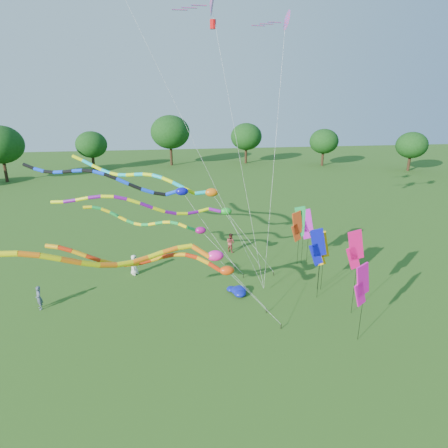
{
  "coord_description": "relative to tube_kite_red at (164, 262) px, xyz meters",
  "views": [
    {
      "loc": [
        -3.52,
        -17.96,
        12.54
      ],
      "look_at": [
        -0.12,
        4.68,
        4.8
      ],
      "focal_mm": 30.0,
      "sensor_mm": 36.0,
      "label": 1
    }
  ],
  "objects": [
    {
      "name": "tube_kite_red",
      "position": [
        0.0,
        0.0,
        0.0
      ],
      "size": [
        12.03,
        1.39,
        6.12
      ],
      "rotation": [
        0.0,
        0.0,
        -0.11
      ],
      "color": "black",
      "rests_on": "ground"
    },
    {
      "name": "banner_pole_magenta_b",
      "position": [
        10.9,
        0.21,
        -0.08
      ],
      "size": [
        1.16,
        0.09,
        5.47
      ],
      "rotation": [
        0.0,
        0.0,
        0.01
      ],
      "color": "black",
      "rests_on": "ground"
    },
    {
      "name": "delta_kite_high_c",
      "position": [
        8.26,
        7.34,
        12.95
      ],
      "size": [
        2.81,
        4.44,
        17.92
      ],
      "rotation": [
        0.0,
        0.0,
        -0.01
      ],
      "color": "black",
      "rests_on": "ground"
    },
    {
      "name": "person_a",
      "position": [
        -2.4,
        7.62,
        -3.49
      ],
      "size": [
        0.87,
        0.9,
        1.55
      ],
      "primitive_type": "imported",
      "rotation": [
        0.0,
        0.0,
        0.86
      ],
      "color": "silver",
      "rests_on": "ground"
    },
    {
      "name": "banner_pole_orange",
      "position": [
        10.22,
        3.41,
        -1.24
      ],
      "size": [
        1.11,
        0.49,
        4.29
      ],
      "rotation": [
        0.0,
        0.0,
        -0.37
      ],
      "color": "black",
      "rests_on": "ground"
    },
    {
      "name": "person_b",
      "position": [
        -7.88,
        3.55,
        -3.5
      ],
      "size": [
        0.6,
        0.67,
        1.54
      ],
      "primitive_type": "imported",
      "rotation": [
        0.0,
        0.0,
        -1.03
      ],
      "color": "#455061",
      "rests_on": "ground"
    },
    {
      "name": "banner_pole_red",
      "position": [
        9.99,
        7.5,
        -1.08
      ],
      "size": [
        1.12,
        0.48,
        4.45
      ],
      "rotation": [
        0.0,
        0.0,
        0.35
      ],
      "color": "black",
      "rests_on": "ground"
    },
    {
      "name": "banner_pole_magenta_a",
      "position": [
        10.03,
        -2.44,
        -0.89
      ],
      "size": [
        1.1,
        0.52,
        4.64
      ],
      "rotation": [
        0.0,
        0.0,
        0.39
      ],
      "color": "black",
      "rests_on": "ground"
    },
    {
      "name": "tube_kite_green",
      "position": [
        -0.35,
        7.0,
        -0.13
      ],
      "size": [
        10.95,
        2.34,
        5.88
      ],
      "rotation": [
        0.0,
        0.0,
        -0.18
      ],
      "color": "black",
      "rests_on": "ground"
    },
    {
      "name": "banner_pole_blue_b",
      "position": [
        10.03,
        3.35,
        -1.23
      ],
      "size": [
        1.1,
        0.53,
        4.3
      ],
      "rotation": [
        0.0,
        0.0,
        0.41
      ],
      "color": "black",
      "rests_on": "ground"
    },
    {
      "name": "banner_pole_violet",
      "position": [
        10.74,
        7.59,
        -0.96
      ],
      "size": [
        1.1,
        0.53,
        4.57
      ],
      "rotation": [
        0.0,
        0.0,
        -0.41
      ],
      "color": "black",
      "rests_on": "ground"
    },
    {
      "name": "banner_pole_green",
      "position": [
        10.35,
        7.7,
        -0.77
      ],
      "size": [
        1.14,
        0.37,
        4.76
      ],
      "rotation": [
        0.0,
        0.0,
        -0.26
      ],
      "color": "black",
      "rests_on": "ground"
    },
    {
      "name": "blue_nylon_heap",
      "position": [
        4.69,
        3.56,
        -4.05
      ],
      "size": [
        1.5,
        1.45,
        0.52
      ],
      "color": "#0B179A",
      "rests_on": "ground"
    },
    {
      "name": "tree_ring",
      "position": [
        6.9,
        -2.33,
        1.2
      ],
      "size": [
        118.2,
        118.35,
        9.47
      ],
      "color": "#382314",
      "rests_on": "ground"
    },
    {
      "name": "delta_kite_high_a",
      "position": [
        3.32,
        5.82,
        13.39
      ],
      "size": [
        5.4,
        3.09,
        18.49
      ],
      "rotation": [
        0.0,
        0.0,
        -0.15
      ],
      "color": "black",
      "rests_on": "ground"
    },
    {
      "name": "ground",
      "position": [
        3.96,
        -0.46,
        -4.27
      ],
      "size": [
        160.0,
        160.0,
        0.0
      ],
      "primitive_type": "plane",
      "color": "#245015",
      "rests_on": "ground"
    },
    {
      "name": "tube_kite_blue",
      "position": [
        -3.14,
        9.32,
        2.46
      ],
      "size": [
        15.34,
        4.7,
        8.37
      ],
      "rotation": [
        0.0,
        0.0,
        -0.26
      ],
      "color": "black",
      "rests_on": "ground"
    },
    {
      "name": "person_c",
      "position": [
        5.41,
        10.89,
        -3.45
      ],
      "size": [
        0.99,
        1.01,
        1.64
      ],
      "primitive_type": "imported",
      "rotation": [
        0.0,
        0.0,
        2.28
      ],
      "color": "#9B4138",
      "rests_on": "ground"
    },
    {
      "name": "banner_pole_blue_a",
      "position": [
        9.53,
        2.34,
        -0.66
      ],
      "size": [
        1.16,
        0.22,
        4.87
      ],
      "rotation": [
        0.0,
        0.0,
        -0.12
      ],
      "color": "black",
      "rests_on": "ground"
    },
    {
      "name": "tube_kite_purple",
      "position": [
        0.02,
        5.23,
        1.55
      ],
      "size": [
        14.36,
        1.52,
        7.5
      ],
      "rotation": [
        0.0,
        0.0,
        0.07
      ],
      "color": "black",
      "rests_on": "ground"
    },
    {
      "name": "tube_kite_cyan",
      "position": [
        -0.49,
        10.36,
        2.26
      ],
      "size": [
        14.1,
        7.03,
        8.62
      ],
      "rotation": [
        0.0,
        0.0,
        -0.43
      ],
      "color": "black",
      "rests_on": "ground"
    },
    {
      "name": "tube_kite_orange",
      "position": [
        -1.39,
        -0.87,
        0.78
      ],
      "size": [
        14.26,
        3.95,
        7.0
      ],
      "rotation": [
        0.0,
        0.0,
        0.24
      ],
      "color": "black",
      "rests_on": "ground"
    }
  ]
}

